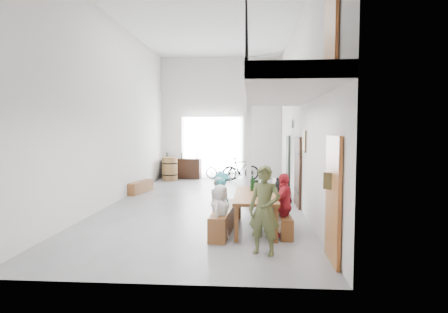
# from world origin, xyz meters

# --- Properties ---
(floor) EXTENTS (12.00, 12.00, 0.00)m
(floor) POSITION_xyz_m (0.00, 0.00, 0.00)
(floor) COLOR slate
(floor) RESTS_ON ground
(room_walls) EXTENTS (12.00, 12.00, 12.00)m
(room_walls) POSITION_xyz_m (0.00, 0.00, 3.55)
(room_walls) COLOR silver
(room_walls) RESTS_ON ground
(gateway_portal) EXTENTS (2.80, 0.08, 2.80)m
(gateway_portal) POSITION_xyz_m (-0.40, 5.94, 1.40)
(gateway_portal) COLOR white
(gateway_portal) RESTS_ON ground
(right_wall_decor) EXTENTS (0.07, 8.28, 5.07)m
(right_wall_decor) POSITION_xyz_m (2.70, -1.87, 1.74)
(right_wall_decor) COLOR #A15D26
(right_wall_decor) RESTS_ON ground
(balcony) EXTENTS (1.52, 5.62, 4.00)m
(balcony) POSITION_xyz_m (1.98, -3.13, 2.96)
(balcony) COLOR silver
(balcony) RESTS_ON ground
(tasting_table) EXTENTS (0.92, 2.23, 0.79)m
(tasting_table) POSITION_xyz_m (1.46, -2.95, 0.71)
(tasting_table) COLOR brown
(tasting_table) RESTS_ON ground
(bench_inner) EXTENTS (0.52, 2.19, 0.50)m
(bench_inner) POSITION_xyz_m (0.78, -3.04, 0.25)
(bench_inner) COLOR brown
(bench_inner) RESTS_ON ground
(bench_wall) EXTENTS (0.30, 1.88, 0.43)m
(bench_wall) POSITION_xyz_m (2.05, -2.92, 0.22)
(bench_wall) COLOR brown
(bench_wall) RESTS_ON ground
(tableware) EXTENTS (0.42, 1.62, 0.35)m
(tableware) POSITION_xyz_m (1.57, -2.69, 0.94)
(tableware) COLOR black
(tableware) RESTS_ON tasting_table
(side_bench) EXTENTS (0.58, 1.46, 0.40)m
(side_bench) POSITION_xyz_m (-2.50, 1.67, 0.20)
(side_bench) COLOR brown
(side_bench) RESTS_ON ground
(oak_barrel) EXTENTS (0.69, 0.69, 1.01)m
(oak_barrel) POSITION_xyz_m (-2.18, 5.01, 0.50)
(oak_barrel) COLOR olive
(oak_barrel) RESTS_ON ground
(serving_counter) EXTENTS (1.75, 0.61, 0.90)m
(serving_counter) POSITION_xyz_m (-1.75, 5.65, 0.45)
(serving_counter) COLOR #341D11
(serving_counter) RESTS_ON ground
(counter_bottles) EXTENTS (1.47, 0.21, 0.28)m
(counter_bottles) POSITION_xyz_m (-1.75, 5.63, 1.04)
(counter_bottles) COLOR black
(counter_bottles) RESTS_ON serving_counter
(guest_left_a) EXTENTS (0.51, 0.63, 1.11)m
(guest_left_a) POSITION_xyz_m (0.75, -3.74, 0.56)
(guest_left_a) COLOR silver
(guest_left_a) RESTS_ON ground
(guest_left_b) EXTENTS (0.31, 0.44, 1.15)m
(guest_left_b) POSITION_xyz_m (0.74, -3.08, 0.57)
(guest_left_b) COLOR teal
(guest_left_b) RESTS_ON ground
(guest_left_c) EXTENTS (0.54, 0.63, 1.12)m
(guest_left_c) POSITION_xyz_m (0.63, -2.63, 0.56)
(guest_left_c) COLOR silver
(guest_left_c) RESTS_ON ground
(guest_left_d) EXTENTS (0.56, 0.82, 1.17)m
(guest_left_d) POSITION_xyz_m (0.65, -2.07, 0.59)
(guest_left_d) COLOR teal
(guest_left_d) RESTS_ON ground
(guest_right_a) EXTENTS (0.61, 0.84, 1.32)m
(guest_right_a) POSITION_xyz_m (2.04, -3.45, 0.66)
(guest_right_a) COLOR #B41E2A
(guest_right_a) RESTS_ON ground
(guest_right_b) EXTENTS (0.52, 1.14, 1.18)m
(guest_right_b) POSITION_xyz_m (2.03, -2.90, 0.59)
(guest_right_b) COLOR black
(guest_right_b) RESTS_ON ground
(guest_right_c) EXTENTS (0.41, 0.56, 1.06)m
(guest_right_c) POSITION_xyz_m (1.99, -2.17, 0.53)
(guest_right_c) COLOR silver
(guest_right_c) RESTS_ON ground
(host_standing) EXTENTS (0.67, 0.54, 1.58)m
(host_standing) POSITION_xyz_m (1.59, -4.58, 0.79)
(host_standing) COLOR #4F5530
(host_standing) RESTS_ON ground
(potted_plant) EXTENTS (0.45, 0.39, 0.48)m
(potted_plant) POSITION_xyz_m (2.45, 0.80, 0.24)
(potted_plant) COLOR #1C4B20
(potted_plant) RESTS_ON ground
(bicycle_near) EXTENTS (1.62, 0.79, 0.82)m
(bicycle_near) POSITION_xyz_m (0.10, 5.60, 0.41)
(bicycle_near) COLOR black
(bicycle_near) RESTS_ON ground
(bicycle_far) EXTENTS (1.75, 1.06, 1.02)m
(bicycle_far) POSITION_xyz_m (0.94, 5.01, 0.51)
(bicycle_far) COLOR black
(bicycle_far) RESTS_ON ground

